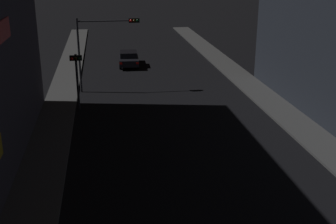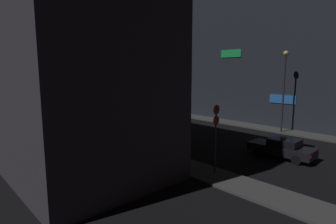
{
  "view_description": "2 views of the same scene",
  "coord_description": "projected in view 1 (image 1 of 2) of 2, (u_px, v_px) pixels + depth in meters",
  "views": [
    {
      "loc": [
        -4.25,
        0.75,
        9.65
      ],
      "look_at": [
        -1.42,
        19.39,
        3.02
      ],
      "focal_mm": 46.36,
      "sensor_mm": 36.0,
      "label": 1
    },
    {
      "loc": [
        -19.75,
        -0.07,
        6.18
      ],
      "look_at": [
        -1.33,
        19.63,
        2.08
      ],
      "focal_mm": 28.87,
      "sensor_mm": 36.0,
      "label": 2
    }
  ],
  "objects": [
    {
      "name": "sidewalk_left",
      "position": [
        61.0,
        100.0,
        31.47
      ],
      "size": [
        2.28,
        67.14,
        0.14
      ],
      "primitive_type": "cube",
      "color": "#4C4C4C",
      "rests_on": "ground_plane"
    },
    {
      "name": "sidewalk_right",
      "position": [
        257.0,
        91.0,
        33.58
      ],
      "size": [
        2.28,
        67.14,
        0.14
      ],
      "primitive_type": "cube",
      "color": "#4C4C4C",
      "rests_on": "ground_plane"
    },
    {
      "name": "far_car",
      "position": [
        129.0,
        58.0,
        41.58
      ],
      "size": [
        1.97,
        4.51,
        1.42
      ],
      "color": "black",
      "rests_on": "ground_plane"
    },
    {
      "name": "traffic_light_overhead",
      "position": [
        102.0,
        39.0,
        32.39
      ],
      "size": [
        4.68,
        0.41,
        5.64
      ],
      "color": "#2D2D33",
      "rests_on": "ground_plane"
    },
    {
      "name": "traffic_light_left_kerb",
      "position": [
        77.0,
        71.0,
        28.67
      ],
      "size": [
        0.8,
        0.42,
        3.82
      ],
      "color": "#2D2D33",
      "rests_on": "ground_plane"
    }
  ]
}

